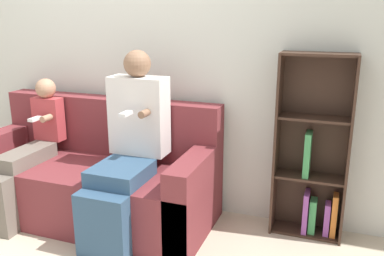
# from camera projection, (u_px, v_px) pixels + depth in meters

# --- Properties ---
(ground_plane) EXTENTS (14.00, 14.00, 0.00)m
(ground_plane) POSITION_uv_depth(u_px,v_px,m) (65.00, 247.00, 2.84)
(ground_plane) COLOR beige
(back_wall) EXTENTS (10.00, 0.06, 2.55)m
(back_wall) POSITION_uv_depth(u_px,v_px,m) (123.00, 52.00, 3.35)
(back_wall) COLOR silver
(back_wall) RESTS_ON ground_plane
(couch) EXTENTS (1.91, 0.81, 0.92)m
(couch) POSITION_uv_depth(u_px,v_px,m) (95.00, 178.00, 3.23)
(couch) COLOR maroon
(couch) RESTS_ON ground_plane
(adult_seated) EXTENTS (0.43, 0.73, 1.33)m
(adult_seated) POSITION_uv_depth(u_px,v_px,m) (129.00, 143.00, 2.90)
(adult_seated) COLOR #335170
(adult_seated) RESTS_ON ground_plane
(child_seated) EXTENTS (0.25, 0.75, 1.07)m
(child_seated) POSITION_uv_depth(u_px,v_px,m) (27.00, 151.00, 3.17)
(child_seated) COLOR #70665B
(child_seated) RESTS_ON ground_plane
(bookshelf) EXTENTS (0.51, 0.22, 1.33)m
(bookshelf) POSITION_uv_depth(u_px,v_px,m) (313.00, 157.00, 2.91)
(bookshelf) COLOR #3D281E
(bookshelf) RESTS_ON ground_plane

